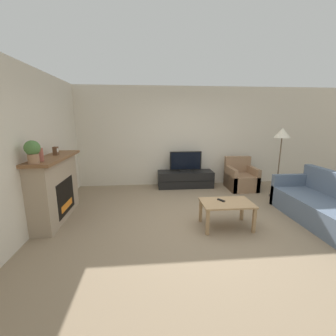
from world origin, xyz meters
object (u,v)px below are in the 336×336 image
Objects in this scene: coffee_table at (227,206)px; floor_lamp at (282,137)px; fireplace at (55,188)px; couch at (331,210)px; potted_plant at (33,151)px; remote at (221,200)px; tv_stand at (185,179)px; mantel_clock at (56,151)px; tv at (186,162)px; armchair at (241,179)px; mantel_vase_left at (39,154)px.

coffee_table is 0.53× the size of floor_lamp.
couch is (4.88, -0.73, -0.32)m from fireplace.
coffee_table is at bearing 1.01° from potted_plant.
floor_lamp is (1.83, 1.35, 0.97)m from remote.
mantel_clock is at bearing -149.05° from tv_stand.
remote is at bearing -84.37° from tv_stand.
tv_stand is at bearing 63.77° from remote.
couch reaches higher than remote.
tv is 1.03× the size of armchair.
mantel_vase_left reaches higher than armchair.
fireplace is 1.88× the size of armchair.
couch is at bearing -10.40° from mantel_clock.
mantel_clock is (0.00, 0.63, -0.04)m from mantel_vase_left.
tv is at bearing 154.72° from floor_lamp.
armchair is (1.45, -0.30, 0.06)m from tv_stand.
coffee_table is at bearing -14.39° from mantel_clock.
fireplace is 3.28m from tv_stand.
armchair is (4.16, 1.95, -1.03)m from mantel_vase_left.
fireplace is at bearing -146.83° from tv_stand.
fireplace reaches higher than tv.
remote is at bearing 174.39° from couch.
mantel_vase_left reaches higher than mantel_clock.
mantel_clock reaches higher than tv_stand.
potted_plant reaches higher than couch.
fireplace reaches higher than armchair.
potted_plant is at bearing -178.99° from coffee_table.
armchair is 2.32m from couch.
tv_stand is at bearing 90.00° from tv.
potted_plant reaches higher than mantel_vase_left.
tv_stand is 1.48m from armchair.
mantel_vase_left reaches higher than fireplace.
coffee_table reaches higher than tv_stand.
coffee_table is at bearing -2.72° from mantel_vase_left.
tv reaches higher than coffee_table.
fireplace reaches higher than tv_stand.
tv is (2.71, 2.25, -0.61)m from mantel_vase_left.
coffee_table is at bearing -141.03° from floor_lamp.
remote is (2.94, 0.12, -0.92)m from potted_plant.
potted_plant is at bearing 179.24° from couch.
mantel_vase_left is at bearing 90.00° from potted_plant.
tv_stand is 0.68× the size of couch.
remote reaches higher than tv_stand.
potted_plant reaches higher than tv.
coffee_table is at bearing 176.34° from couch.
tv reaches higher than remote.
potted_plant is 3.84m from tv_stand.
potted_plant is 4.81m from armchair.
floor_lamp is at bearing -47.40° from armchair.
remote is 0.07× the size of couch.
tv_stand is at bearing 30.95° from mantel_clock.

